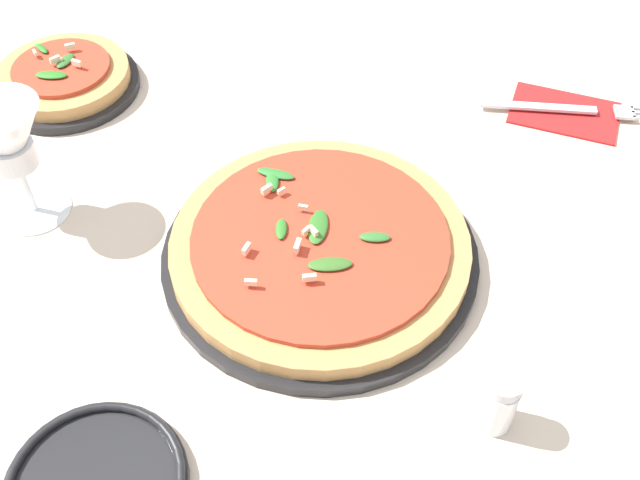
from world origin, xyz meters
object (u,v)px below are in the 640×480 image
Objects in this scene: wine_glass at (9,144)px; pizza_personal_side at (64,79)px; shaker_pepper at (498,402)px; fork at (573,109)px; pizza_arugula_main at (320,248)px.

pizza_personal_side is at bearing 114.31° from wine_glass.
shaker_pepper is at bearing -24.10° from pizza_personal_side.
fork is at bearing 16.07° from pizza_personal_side.
pizza_personal_side is 0.83× the size of fork.
fork is (0.52, 0.37, -0.09)m from wine_glass.
pizza_personal_side is 1.32× the size of wine_glass.
wine_glass is at bearing -172.05° from pizza_arugula_main.
pizza_arugula_main and pizza_personal_side have the same top height.
pizza_arugula_main is 2.30× the size of wine_glass.
pizza_personal_side is at bearing -178.64° from fork.
shaker_pepper is at bearing -8.24° from wine_glass.
fork is at bearing 89.40° from shaker_pepper.
fork is 0.45m from shaker_pepper.
wine_glass is at bearing 171.76° from shaker_pepper.
shaker_pepper reaches higher than pizza_personal_side.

